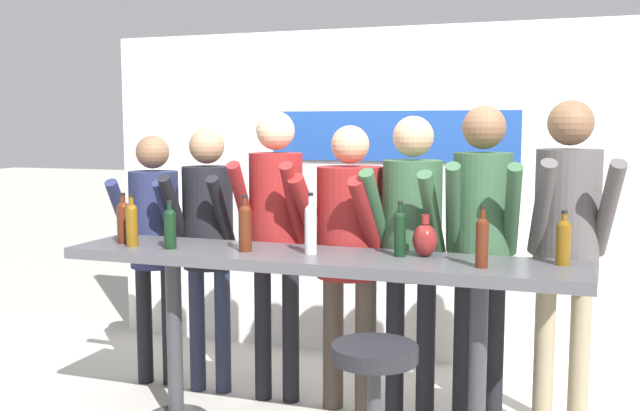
% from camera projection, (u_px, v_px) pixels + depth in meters
% --- Properties ---
extents(back_wall, '(4.37, 0.12, 2.41)m').
position_uv_depth(back_wall, '(385.00, 195.00, 5.21)').
color(back_wall, silver).
rests_on(back_wall, ground_plane).
extents(tasting_table, '(2.77, 0.54, 1.04)m').
position_uv_depth(tasting_table, '(315.00, 283.00, 3.79)').
color(tasting_table, '#4C4C51').
rests_on(tasting_table, ground_plane).
extents(bar_stool, '(0.40, 0.40, 0.76)m').
position_uv_depth(bar_stool, '(374.00, 401.00, 3.12)').
color(bar_stool, '#333338').
rests_on(bar_stool, ground_plane).
extents(person_far_left, '(0.44, 0.55, 1.65)m').
position_uv_depth(person_far_left, '(154.00, 231.00, 4.64)').
color(person_far_left, black).
rests_on(person_far_left, ground_plane).
extents(person_left, '(0.42, 0.54, 1.69)m').
position_uv_depth(person_left, '(208.00, 229.00, 4.50)').
color(person_left, '#23283D').
rests_on(person_left, ground_plane).
extents(person_center_left, '(0.43, 0.57, 1.80)m').
position_uv_depth(person_center_left, '(276.00, 221.00, 4.34)').
color(person_center_left, black).
rests_on(person_center_left, ground_plane).
extents(person_center, '(0.52, 0.61, 1.71)m').
position_uv_depth(person_center, '(349.00, 238.00, 4.18)').
color(person_center, '#473D33').
rests_on(person_center, ground_plane).
extents(person_center_right, '(0.43, 0.56, 1.77)m').
position_uv_depth(person_center_right, '(411.00, 233.00, 4.03)').
color(person_center_right, black).
rests_on(person_center_right, ground_plane).
extents(person_right, '(0.42, 0.56, 1.82)m').
position_uv_depth(person_right, '(481.00, 229.00, 3.89)').
color(person_right, black).
rests_on(person_right, ground_plane).
extents(person_far_right, '(0.48, 0.61, 1.85)m').
position_uv_depth(person_far_right, '(567.00, 229.00, 3.80)').
color(person_far_right, gray).
rests_on(person_far_right, ground_plane).
extents(wine_bottle_0, '(0.07, 0.07, 0.31)m').
position_uv_depth(wine_bottle_0, '(245.00, 226.00, 3.84)').
color(wine_bottle_0, '#4C1E0F').
rests_on(wine_bottle_0, tasting_table).
extents(wine_bottle_1, '(0.06, 0.06, 0.30)m').
position_uv_depth(wine_bottle_1, '(482.00, 240.00, 3.40)').
color(wine_bottle_1, '#4C1E0F').
rests_on(wine_bottle_1, tasting_table).
extents(wine_bottle_2, '(0.07, 0.07, 0.27)m').
position_uv_depth(wine_bottle_2, '(170.00, 227.00, 3.92)').
color(wine_bottle_2, black).
rests_on(wine_bottle_2, tasting_table).
extents(wine_bottle_3, '(0.06, 0.06, 0.33)m').
position_uv_depth(wine_bottle_3, '(311.00, 227.00, 3.75)').
color(wine_bottle_3, '#B7BCC1').
rests_on(wine_bottle_3, tasting_table).
extents(wine_bottle_4, '(0.07, 0.07, 0.27)m').
position_uv_depth(wine_bottle_4, '(563.00, 240.00, 3.46)').
color(wine_bottle_4, brown).
rests_on(wine_bottle_4, tasting_table).
extents(wine_bottle_5, '(0.07, 0.07, 0.29)m').
position_uv_depth(wine_bottle_5, '(132.00, 223.00, 3.99)').
color(wine_bottle_5, brown).
rests_on(wine_bottle_5, tasting_table).
extents(wine_bottle_6, '(0.07, 0.07, 0.29)m').
position_uv_depth(wine_bottle_6, '(123.00, 220.00, 4.10)').
color(wine_bottle_6, '#4C1E0F').
rests_on(wine_bottle_6, tasting_table).
extents(wine_bottle_7, '(0.06, 0.06, 0.29)m').
position_uv_depth(wine_bottle_7, '(400.00, 232.00, 3.69)').
color(wine_bottle_7, black).
rests_on(wine_bottle_7, tasting_table).
extents(decorative_vase, '(0.13, 0.13, 0.22)m').
position_uv_depth(decorative_vase, '(425.00, 239.00, 3.69)').
color(decorative_vase, maroon).
rests_on(decorative_vase, tasting_table).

